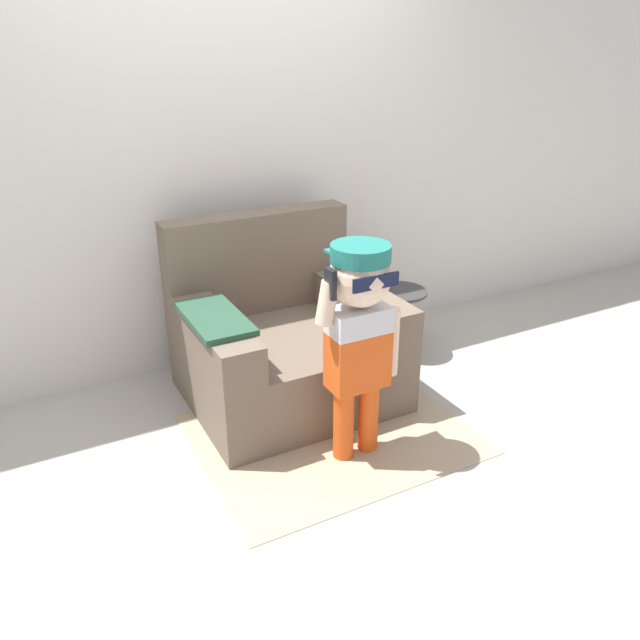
# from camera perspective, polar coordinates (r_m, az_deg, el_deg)

# --- Properties ---
(ground_plane) EXTENTS (10.00, 10.00, 0.00)m
(ground_plane) POSITION_cam_1_polar(r_m,az_deg,el_deg) (3.56, -4.06, -6.78)
(ground_plane) COLOR #ADA89E
(wall_back) EXTENTS (10.00, 0.05, 2.60)m
(wall_back) POSITION_cam_1_polar(r_m,az_deg,el_deg) (3.65, -8.70, 15.63)
(wall_back) COLOR silver
(wall_back) RESTS_ON ground_plane
(armchair) EXTENTS (1.09, 0.95, 0.96)m
(armchair) POSITION_cam_1_polar(r_m,az_deg,el_deg) (3.43, -3.36, -1.97)
(armchair) COLOR #6B5B4C
(armchair) RESTS_ON ground_plane
(person_child) EXTENTS (0.43, 0.32, 1.05)m
(person_child) POSITION_cam_1_polar(r_m,az_deg,el_deg) (2.75, 3.61, -0.05)
(person_child) COLOR #E05119
(person_child) RESTS_ON ground_plane
(side_table) EXTENTS (0.34, 0.34, 0.43)m
(side_table) POSITION_cam_1_polar(r_m,az_deg,el_deg) (3.92, 7.18, 0.42)
(side_table) COLOR #333333
(side_table) RESTS_ON ground_plane
(rug) EXTENTS (1.33, 1.09, 0.01)m
(rug) POSITION_cam_1_polar(r_m,az_deg,el_deg) (3.22, 1.00, -10.25)
(rug) COLOR tan
(rug) RESTS_ON ground_plane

